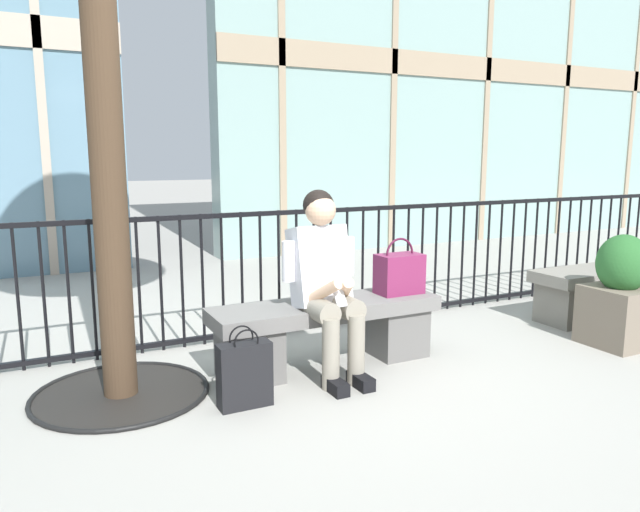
# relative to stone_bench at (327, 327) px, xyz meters

# --- Properties ---
(ground_plane) EXTENTS (60.00, 60.00, 0.00)m
(ground_plane) POSITION_rel_stone_bench_xyz_m (0.00, 0.00, -0.27)
(ground_plane) COLOR #9E9B93
(stone_bench) EXTENTS (1.60, 0.44, 0.45)m
(stone_bench) POSITION_rel_stone_bench_xyz_m (0.00, 0.00, 0.00)
(stone_bench) COLOR slate
(stone_bench) RESTS_ON ground
(seated_person_with_phone) EXTENTS (0.52, 0.66, 1.21)m
(seated_person_with_phone) POSITION_rel_stone_bench_xyz_m (-0.08, -0.13, 0.38)
(seated_person_with_phone) COLOR gray
(seated_person_with_phone) RESTS_ON ground
(handbag_on_bench) EXTENTS (0.33, 0.19, 0.40)m
(handbag_on_bench) POSITION_rel_stone_bench_xyz_m (0.58, -0.01, 0.33)
(handbag_on_bench) COLOR #7A234C
(handbag_on_bench) RESTS_ON stone_bench
(shopping_bag) EXTENTS (0.31, 0.12, 0.47)m
(shopping_bag) POSITION_rel_stone_bench_xyz_m (-0.73, -0.39, -0.08)
(shopping_bag) COLOR black
(shopping_bag) RESTS_ON ground
(plaza_railing) EXTENTS (9.05, 0.04, 1.00)m
(plaza_railing) POSITION_rel_stone_bench_xyz_m (0.00, 0.83, 0.24)
(plaza_railing) COLOR black
(plaza_railing) RESTS_ON ground
(stone_bench_far) EXTENTS (1.60, 0.44, 0.45)m
(stone_bench_far) POSITION_rel_stone_bench_xyz_m (2.86, -0.01, 0.00)
(stone_bench_far) COLOR gray
(stone_bench_far) RESTS_ON ground
(planter) EXTENTS (0.45, 0.45, 0.85)m
(planter) POSITION_rel_stone_bench_xyz_m (2.19, -0.60, 0.12)
(planter) COLOR #726656
(planter) RESTS_ON ground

